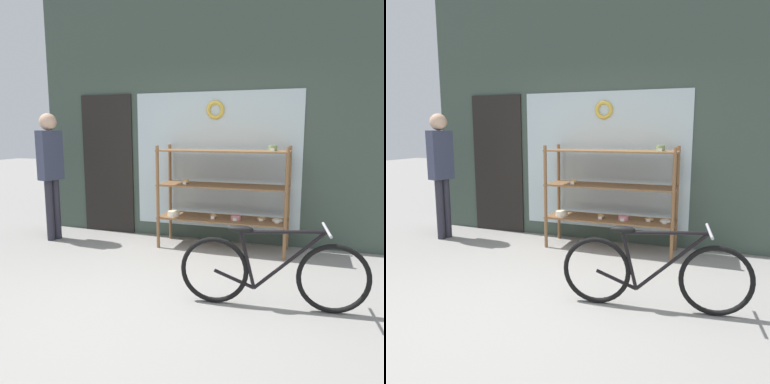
% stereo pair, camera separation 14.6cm
% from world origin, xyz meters
% --- Properties ---
extents(ground_plane, '(30.00, 30.00, 0.00)m').
position_xyz_m(ground_plane, '(0.00, 0.00, 0.00)').
color(ground_plane, gray).
extents(storefront_facade, '(5.07, 0.13, 3.59)m').
position_xyz_m(storefront_facade, '(-0.04, 2.30, 1.74)').
color(storefront_facade, '#3D4C42').
rests_on(storefront_facade, ground_plane).
extents(display_case, '(1.70, 0.50, 1.39)m').
position_xyz_m(display_case, '(0.39, 1.91, 0.80)').
color(display_case, brown).
rests_on(display_case, ground_plane).
extents(bicycle, '(1.65, 0.46, 0.75)m').
position_xyz_m(bicycle, '(1.20, 0.36, 0.34)').
color(bicycle, black).
rests_on(bicycle, ground_plane).
extents(pedestrian, '(0.26, 0.36, 1.81)m').
position_xyz_m(pedestrian, '(-2.04, 1.59, 1.08)').
color(pedestrian, '#282833').
rests_on(pedestrian, ground_plane).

